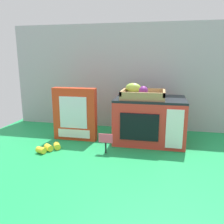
# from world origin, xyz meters

# --- Properties ---
(ground_plane) EXTENTS (1.70, 1.70, 0.00)m
(ground_plane) POSITION_xyz_m (0.00, 0.00, 0.00)
(ground_plane) COLOR #198C47
(ground_plane) RESTS_ON ground
(display_back_panel) EXTENTS (1.61, 0.03, 0.68)m
(display_back_panel) POSITION_xyz_m (0.00, 0.27, 0.34)
(display_back_panel) COLOR #A0A3A8
(display_back_panel) RESTS_ON ground
(toy_microwave) EXTENTS (0.38, 0.28, 0.25)m
(toy_microwave) POSITION_xyz_m (0.14, 0.02, 0.12)
(toy_microwave) COLOR red
(toy_microwave) RESTS_ON ground
(food_groups_crate) EXTENTS (0.23, 0.19, 0.08)m
(food_groups_crate) POSITION_xyz_m (0.09, 0.00, 0.27)
(food_groups_crate) COLOR #A37F51
(food_groups_crate) RESTS_ON toy_microwave
(cookie_set_box) EXTENTS (0.25, 0.06, 0.30)m
(cookie_set_box) POSITION_xyz_m (-0.28, -0.04, 0.15)
(cookie_set_box) COLOR red
(cookie_set_box) RESTS_ON ground
(price_sign) EXTENTS (0.07, 0.01, 0.10)m
(price_sign) POSITION_xyz_m (-0.06, -0.21, 0.07)
(price_sign) COLOR black
(price_sign) RESTS_ON ground
(loose_toy_banana) EXTENTS (0.10, 0.12, 0.03)m
(loose_toy_banana) POSITION_xyz_m (-0.35, -0.24, 0.02)
(loose_toy_banana) COLOR yellow
(loose_toy_banana) RESTS_ON ground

